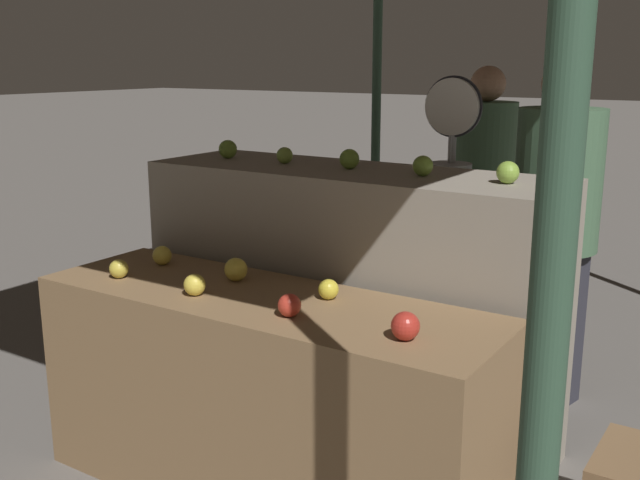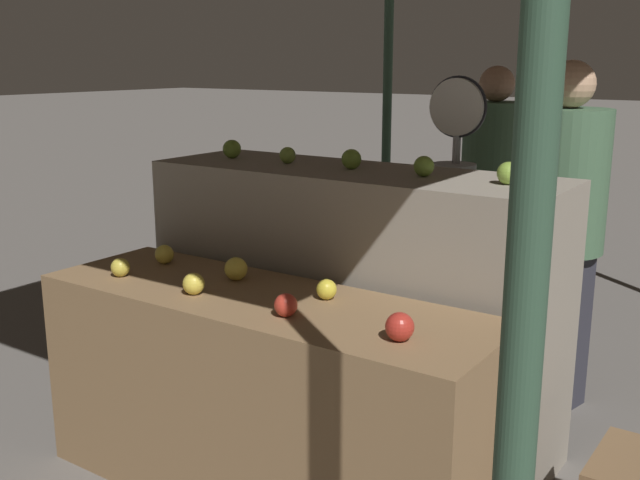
% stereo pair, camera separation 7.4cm
% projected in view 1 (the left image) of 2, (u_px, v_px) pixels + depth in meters
% --- Properties ---
extents(display_counter_front, '(1.73, 0.55, 0.77)m').
position_uv_depth(display_counter_front, '(264.00, 398.00, 2.71)').
color(display_counter_front, olive).
rests_on(display_counter_front, ground_plane).
extents(display_counter_back, '(1.73, 0.55, 1.15)m').
position_uv_depth(display_counter_back, '(350.00, 305.00, 3.15)').
color(display_counter_back, gray).
rests_on(display_counter_back, ground_plane).
extents(apple_front_0, '(0.07, 0.07, 0.07)m').
position_uv_depth(apple_front_0, '(119.00, 269.00, 2.83)').
color(apple_front_0, gold).
rests_on(apple_front_0, display_counter_front).
extents(apple_front_1, '(0.08, 0.08, 0.08)m').
position_uv_depth(apple_front_1, '(195.00, 285.00, 2.62)').
color(apple_front_1, yellow).
rests_on(apple_front_1, display_counter_front).
extents(apple_front_2, '(0.08, 0.08, 0.08)m').
position_uv_depth(apple_front_2, '(289.00, 305.00, 2.41)').
color(apple_front_2, red).
rests_on(apple_front_2, display_counter_front).
extents(apple_front_3, '(0.09, 0.09, 0.09)m').
position_uv_depth(apple_front_3, '(405.00, 326.00, 2.20)').
color(apple_front_3, '#B72D23').
rests_on(apple_front_3, display_counter_front).
extents(apple_front_4, '(0.08, 0.08, 0.08)m').
position_uv_depth(apple_front_4, '(162.00, 255.00, 3.02)').
color(apple_front_4, yellow).
rests_on(apple_front_4, display_counter_front).
extents(apple_front_5, '(0.09, 0.09, 0.09)m').
position_uv_depth(apple_front_5, '(236.00, 269.00, 2.80)').
color(apple_front_5, yellow).
rests_on(apple_front_5, display_counter_front).
extents(apple_front_6, '(0.07, 0.07, 0.07)m').
position_uv_depth(apple_front_6, '(328.00, 289.00, 2.58)').
color(apple_front_6, gold).
rests_on(apple_front_6, display_counter_front).
extents(apple_back_0, '(0.08, 0.08, 0.08)m').
position_uv_depth(apple_back_0, '(228.00, 149.00, 3.34)').
color(apple_back_0, '#7AA338').
rests_on(apple_back_0, display_counter_back).
extents(apple_back_1, '(0.07, 0.07, 0.07)m').
position_uv_depth(apple_back_1, '(285.00, 155.00, 3.18)').
color(apple_back_1, '#8EB247').
rests_on(apple_back_1, display_counter_back).
extents(apple_back_2, '(0.08, 0.08, 0.08)m').
position_uv_depth(apple_back_2, '(349.00, 159.00, 3.02)').
color(apple_back_2, '#7AA338').
rests_on(apple_back_2, display_counter_back).
extents(apple_back_3, '(0.08, 0.08, 0.08)m').
position_uv_depth(apple_back_3, '(423.00, 166.00, 2.84)').
color(apple_back_3, '#84AD3D').
rests_on(apple_back_3, display_counter_back).
extents(apple_back_4, '(0.08, 0.08, 0.08)m').
position_uv_depth(apple_back_4, '(508.00, 172.00, 2.66)').
color(apple_back_4, '#84AD3D').
rests_on(apple_back_4, display_counter_back).
extents(produce_scale, '(0.27, 0.20, 1.51)m').
position_uv_depth(produce_scale, '(450.00, 170.00, 3.38)').
color(produce_scale, '#99999E').
rests_on(produce_scale, ground_plane).
extents(person_vendor_at_scale, '(0.46, 0.46, 1.58)m').
position_uv_depth(person_vendor_at_scale, '(556.00, 213.00, 3.40)').
color(person_vendor_at_scale, '#2D2D38').
rests_on(person_vendor_at_scale, ground_plane).
extents(person_customer_left, '(0.36, 0.36, 1.55)m').
position_uv_depth(person_customer_left, '(483.00, 180.00, 4.42)').
color(person_customer_left, '#2D2D38').
rests_on(person_customer_left, ground_plane).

